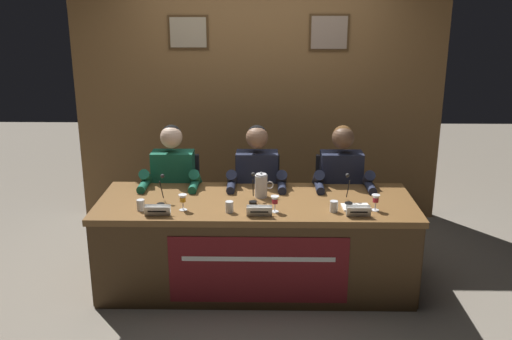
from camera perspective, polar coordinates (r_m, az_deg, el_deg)
ground_plane at (r=4.83m, az=-0.00°, el=-11.10°), size 12.00×12.00×0.00m
wall_back_panelled at (r=5.85m, az=0.26°, el=7.53°), size 3.69×0.14×2.60m
conference_table at (r=4.52m, az=-0.02°, el=-6.27°), size 2.49×0.88×0.72m
chair_left at (r=5.28m, az=-7.86°, el=-3.60°), size 0.44×0.45×0.89m
panelist_left at (r=5.00m, az=-8.32°, el=-1.47°), size 0.51×0.48×1.21m
nameplate_left at (r=4.27m, az=-9.78°, el=-3.99°), size 0.19×0.06×0.08m
juice_glass_left at (r=4.33m, az=-7.29°, el=-2.91°), size 0.06×0.06×0.12m
water_cup_left at (r=4.40m, az=-11.38°, el=-3.49°), size 0.06×0.06×0.08m
microphone_left at (r=4.48m, az=-9.39°, el=-2.46°), size 0.06×0.17×0.22m
chair_center at (r=5.22m, az=0.12°, el=-3.68°), size 0.44×0.45×0.89m
panelist_center at (r=4.94m, az=0.08°, el=-1.53°), size 0.51×0.48×1.21m
nameplate_center at (r=4.20m, az=0.33°, el=-4.10°), size 0.19×0.06×0.08m
juice_glass_center at (r=4.27m, az=1.89°, el=-3.09°), size 0.06×0.06×0.12m
water_cup_center at (r=4.28m, az=-2.66°, el=-3.73°), size 0.06×0.06×0.08m
microphone_center at (r=4.47m, az=-0.30°, el=-2.29°), size 0.06×0.17×0.22m
chair_right at (r=5.26m, az=8.12°, el=-3.69°), size 0.44×0.45×0.89m
panelist_right at (r=4.98m, az=8.53°, el=-1.56°), size 0.51×0.48×1.21m
nameplate_right at (r=4.26m, az=10.15°, el=-4.06°), size 0.18×0.06×0.08m
juice_glass_right at (r=4.39m, az=11.81°, el=-2.90°), size 0.06×0.06×0.12m
water_cup_right at (r=4.32m, az=7.74°, el=-3.66°), size 0.06×0.06×0.08m
microphone_right at (r=4.50m, az=9.15°, el=-2.38°), size 0.06×0.17×0.22m
water_pitcher_central at (r=4.57m, az=0.53°, el=-1.56°), size 0.15×0.10×0.21m
document_stack_right at (r=4.44m, az=9.90°, el=-3.66°), size 0.22×0.16×0.01m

